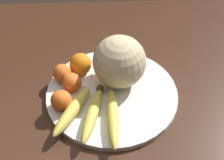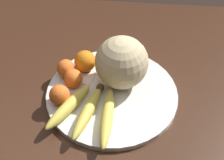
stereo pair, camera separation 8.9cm
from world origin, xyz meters
name	(u,v)px [view 2 (the right image)]	position (x,y,z in m)	size (l,w,h in m)	color
kitchen_table	(97,130)	(0.00, 0.00, 0.62)	(1.21, 1.17, 0.71)	#3D2316
fruit_bowl	(112,94)	(-0.07, 0.04, 0.72)	(0.39, 0.39, 0.02)	white
melon	(122,62)	(-0.11, 0.06, 0.80)	(0.16, 0.16, 0.16)	beige
banana_bunch	(88,111)	(0.03, -0.02, 0.74)	(0.22, 0.19, 0.03)	#473819
orange_front_left	(85,61)	(-0.16, -0.05, 0.76)	(0.07, 0.07, 0.07)	orange
orange_front_right	(73,78)	(-0.08, -0.08, 0.75)	(0.06, 0.06, 0.06)	orange
orange_mid_center	(60,95)	(-0.01, -0.10, 0.75)	(0.06, 0.06, 0.06)	orange
orange_back_left	(66,68)	(-0.13, -0.11, 0.75)	(0.06, 0.06, 0.06)	orange
produce_tag	(90,76)	(-0.13, -0.04, 0.73)	(0.08, 0.05, 0.00)	white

